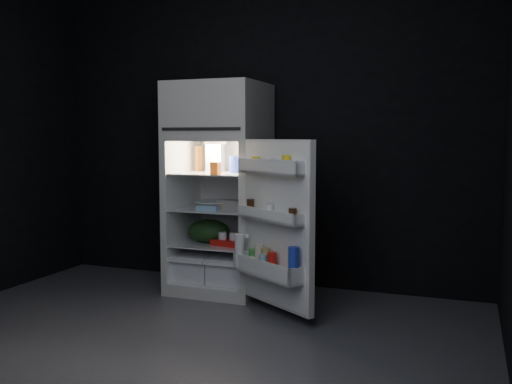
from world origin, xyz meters
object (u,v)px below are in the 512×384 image
at_px(refrigerator, 220,180).
at_px(fridge_door, 274,226).
at_px(yogurt_tray, 229,243).
at_px(milk_jug, 215,158).
at_px(egg_carton, 233,204).

distance_m(refrigerator, fridge_door, 0.94).
bearing_deg(yogurt_tray, fridge_door, -27.19).
distance_m(refrigerator, milk_jug, 0.21).
height_order(milk_jug, yogurt_tray, milk_jug).
height_order(fridge_door, egg_carton, fridge_door).
height_order(refrigerator, fridge_door, refrigerator).
bearing_deg(milk_jug, egg_carton, -35.65).
height_order(refrigerator, yogurt_tray, refrigerator).
relative_size(fridge_door, egg_carton, 4.11).
distance_m(refrigerator, egg_carton, 0.25).
distance_m(refrigerator, yogurt_tray, 0.55).
bearing_deg(egg_carton, refrigerator, 176.77).
bearing_deg(egg_carton, fridge_door, -25.47).
xyz_separation_m(refrigerator, fridge_door, (0.69, -0.58, -0.27)).
height_order(refrigerator, milk_jug, refrigerator).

